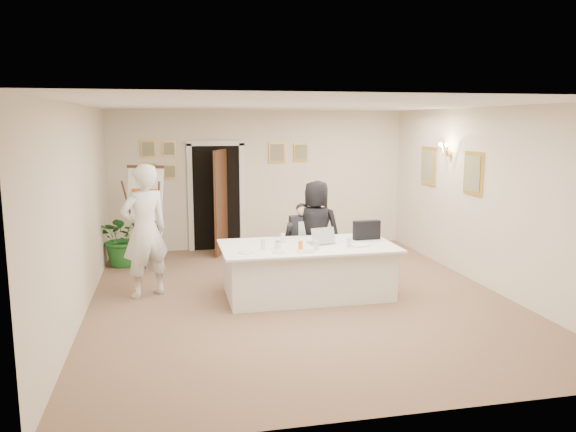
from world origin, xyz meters
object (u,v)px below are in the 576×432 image
at_px(paper_stack, 360,245).
at_px(steel_jug, 278,245).
at_px(potted_palm, 124,237).
at_px(oj_glass, 301,245).
at_px(standing_man, 145,231).
at_px(seated_man, 302,241).
at_px(conference_table, 307,270).
at_px(laptop, 321,234).
at_px(standing_woman, 316,230).
at_px(laptop_bag, 367,230).
at_px(flip_chart, 149,224).

xyz_separation_m(paper_stack, steel_jug, (-1.20, 0.09, 0.04)).
distance_m(potted_palm, oj_glass, 3.81).
bearing_deg(paper_stack, standing_man, 166.88).
distance_m(seated_man, steel_jug, 1.23).
bearing_deg(seated_man, conference_table, -95.36).
relative_size(seated_man, potted_palm, 1.21).
height_order(laptop, oj_glass, laptop).
distance_m(laptop, oj_glass, 0.56).
bearing_deg(seated_man, standing_woman, -11.93).
bearing_deg(standing_man, laptop_bag, 147.39).
distance_m(conference_table, laptop, 0.57).
height_order(paper_stack, oj_glass, oj_glass).
bearing_deg(seated_man, flip_chart, 160.29).
distance_m(laptop_bag, paper_stack, 0.52).
bearing_deg(flip_chart, conference_table, -39.88).
relative_size(conference_table, potted_palm, 2.43).
bearing_deg(laptop, conference_table, -171.65).
bearing_deg(potted_palm, oj_glass, -46.38).
distance_m(seated_man, laptop_bag, 1.14).
distance_m(seated_man, standing_woman, 0.29).
distance_m(laptop_bag, oj_glass, 1.27).
xyz_separation_m(standing_man, potted_palm, (-0.45, 1.96, -0.46)).
bearing_deg(flip_chart, laptop_bag, -27.91).
bearing_deg(laptop_bag, paper_stack, -123.42).
bearing_deg(standing_man, oj_glass, 132.42).
bearing_deg(standing_woman, flip_chart, 7.59).
bearing_deg(oj_glass, flip_chart, 133.69).
height_order(seated_man, standing_man, standing_man).
distance_m(standing_man, steel_jug, 1.98).
height_order(standing_woman, steel_jug, standing_woman).
xyz_separation_m(conference_table, flip_chart, (-2.34, 1.95, 0.44)).
height_order(flip_chart, steel_jug, flip_chart).
xyz_separation_m(conference_table, laptop, (0.22, 0.08, 0.52)).
bearing_deg(flip_chart, standing_man, -90.31).
relative_size(standing_man, oj_glass, 15.19).
xyz_separation_m(seated_man, laptop_bag, (0.85, -0.71, 0.28)).
bearing_deg(laptop, steel_jug, -172.57).
relative_size(conference_table, standing_woman, 1.56).
relative_size(laptop, paper_stack, 1.42).
height_order(conference_table, steel_jug, steel_jug).
bearing_deg(oj_glass, standing_woman, 64.97).
xyz_separation_m(oj_glass, steel_jug, (-0.30, 0.15, -0.01)).
bearing_deg(conference_table, oj_glass, -120.65).
bearing_deg(paper_stack, steel_jug, 175.92).
height_order(standing_man, standing_woman, standing_man).
relative_size(flip_chart, paper_stack, 6.78).
bearing_deg(steel_jug, standing_woman, 50.06).
distance_m(standing_woman, oj_glass, 1.26).
xyz_separation_m(conference_table, oj_glass, (-0.18, -0.30, 0.45)).
relative_size(flip_chart, steel_jug, 16.40).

